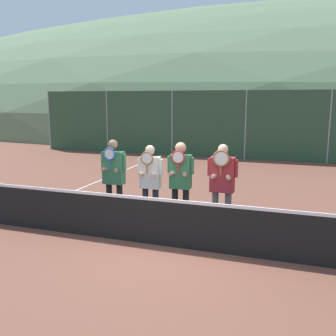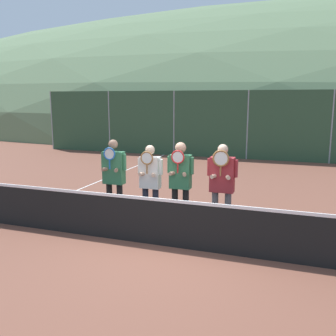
# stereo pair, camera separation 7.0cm
# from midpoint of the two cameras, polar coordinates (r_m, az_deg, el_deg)

# --- Properties ---
(ground_plane) EXTENTS (120.00, 120.00, 0.00)m
(ground_plane) POSITION_cam_midpoint_polar(r_m,az_deg,el_deg) (7.09, -0.08, -11.80)
(ground_plane) COLOR brown
(hill_distant) EXTENTS (134.68, 74.82, 26.19)m
(hill_distant) POSITION_cam_midpoint_polar(r_m,az_deg,el_deg) (55.33, 17.33, 7.28)
(hill_distant) COLOR #5B7551
(hill_distant) RESTS_ON ground_plane
(clubhouse_building) EXTENTS (17.15, 5.50, 3.92)m
(clubhouse_building) POSITION_cam_midpoint_polar(r_m,az_deg,el_deg) (25.13, 18.04, 8.41)
(clubhouse_building) COLOR #9EA3A8
(clubhouse_building) RESTS_ON ground_plane
(fence_back) EXTENTS (20.78, 0.06, 3.06)m
(fence_back) POSITION_cam_midpoint_polar(r_m,az_deg,el_deg) (17.10, 12.14, 6.41)
(fence_back) COLOR gray
(fence_back) RESTS_ON ground_plane
(tennis_net) EXTENTS (10.62, 0.09, 1.01)m
(tennis_net) POSITION_cam_midpoint_polar(r_m,az_deg,el_deg) (6.93, -0.08, -8.21)
(tennis_net) COLOR gray
(tennis_net) RESTS_ON ground_plane
(court_line_left_sideline) EXTENTS (0.05, 16.00, 0.01)m
(court_line_left_sideline) POSITION_cam_midpoint_polar(r_m,az_deg,el_deg) (11.37, -13.93, -3.47)
(court_line_left_sideline) COLOR white
(court_line_left_sideline) RESTS_ON ground_plane
(player_leftmost) EXTENTS (0.59, 0.34, 1.84)m
(player_leftmost) POSITION_cam_midpoint_polar(r_m,az_deg,el_deg) (8.14, -8.01, -1.02)
(player_leftmost) COLOR black
(player_leftmost) RESTS_ON ground_plane
(player_center_left) EXTENTS (0.55, 0.34, 1.75)m
(player_center_left) POSITION_cam_midpoint_polar(r_m,az_deg,el_deg) (7.88, -2.48, -1.76)
(player_center_left) COLOR #232838
(player_center_left) RESTS_ON ground_plane
(player_center_right) EXTENTS (0.56, 0.34, 1.83)m
(player_center_right) POSITION_cam_midpoint_polar(r_m,az_deg,el_deg) (7.66, 2.15, -1.59)
(player_center_right) COLOR black
(player_center_right) RESTS_ON ground_plane
(player_rightmost) EXTENTS (0.61, 0.34, 1.83)m
(player_rightmost) POSITION_cam_midpoint_polar(r_m,az_deg,el_deg) (7.46, 8.49, -2.07)
(player_rightmost) COLOR #56565B
(player_rightmost) RESTS_ON ground_plane
(car_far_left) EXTENTS (4.44, 1.94, 1.71)m
(car_far_left) POSITION_cam_midpoint_polar(r_m,az_deg,el_deg) (21.09, -1.63, 5.59)
(car_far_left) COLOR maroon
(car_far_left) RESTS_ON ground_plane
(car_left_of_center) EXTENTS (4.60, 2.07, 1.79)m
(car_left_of_center) POSITION_cam_midpoint_polar(r_m,az_deg,el_deg) (20.02, 12.54, 5.19)
(car_left_of_center) COLOR #B2B7BC
(car_left_of_center) RESTS_ON ground_plane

